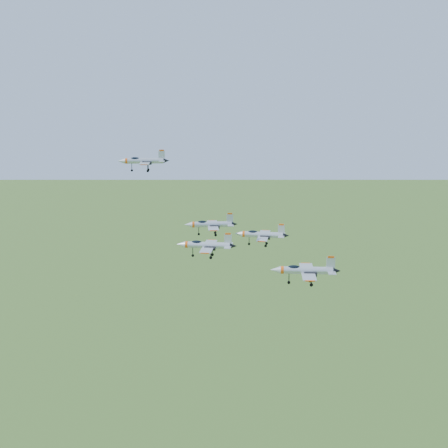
# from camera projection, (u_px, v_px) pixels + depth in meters

# --- Properties ---
(jet_lead) EXTENTS (12.45, 10.58, 3.38)m
(jet_lead) POSITION_uv_depth(u_px,v_px,m) (143.00, 161.00, 151.69)
(jet_lead) COLOR #B6BDC4
(jet_left_high) EXTENTS (11.39, 9.68, 3.09)m
(jet_left_high) POSITION_uv_depth(u_px,v_px,m) (210.00, 224.00, 133.80)
(jet_left_high) COLOR #B6BDC4
(jet_right_high) EXTENTS (10.92, 9.07, 2.92)m
(jet_right_high) POSITION_uv_depth(u_px,v_px,m) (206.00, 245.00, 110.62)
(jet_right_high) COLOR #B6BDC4
(jet_left_low) EXTENTS (12.22, 10.11, 3.27)m
(jet_left_low) POSITION_uv_depth(u_px,v_px,m) (261.00, 234.00, 137.54)
(jet_left_low) COLOR #B6BDC4
(jet_right_low) EXTENTS (14.06, 11.78, 3.77)m
(jet_right_low) POSITION_uv_depth(u_px,v_px,m) (304.00, 270.00, 123.69)
(jet_right_low) COLOR #B6BDC4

